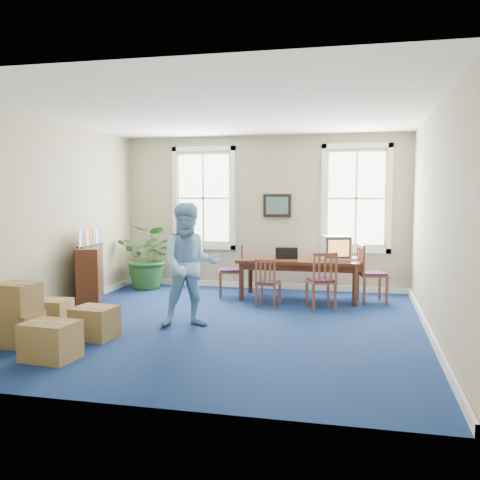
% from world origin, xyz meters
% --- Properties ---
extents(floor, '(6.50, 6.50, 0.00)m').
position_xyz_m(floor, '(0.00, 0.00, 0.00)').
color(floor, navy).
rests_on(floor, ground).
extents(ceiling, '(6.50, 6.50, 0.00)m').
position_xyz_m(ceiling, '(0.00, 0.00, 3.20)').
color(ceiling, white).
rests_on(ceiling, ground).
extents(wall_back, '(6.50, 0.00, 6.50)m').
position_xyz_m(wall_back, '(0.00, 3.25, 1.60)').
color(wall_back, tan).
rests_on(wall_back, ground).
extents(wall_front, '(6.50, 0.00, 6.50)m').
position_xyz_m(wall_front, '(0.00, -3.25, 1.60)').
color(wall_front, tan).
rests_on(wall_front, ground).
extents(wall_left, '(0.00, 6.50, 6.50)m').
position_xyz_m(wall_left, '(-3.00, 0.00, 1.60)').
color(wall_left, tan).
rests_on(wall_left, ground).
extents(wall_right, '(0.00, 6.50, 6.50)m').
position_xyz_m(wall_right, '(3.00, 0.00, 1.60)').
color(wall_right, tan).
rests_on(wall_right, ground).
extents(baseboard_back, '(6.00, 0.04, 0.12)m').
position_xyz_m(baseboard_back, '(0.00, 3.22, 0.06)').
color(baseboard_back, white).
rests_on(baseboard_back, ground).
extents(baseboard_left, '(0.04, 6.50, 0.12)m').
position_xyz_m(baseboard_left, '(-2.97, 0.00, 0.06)').
color(baseboard_left, white).
rests_on(baseboard_left, ground).
extents(baseboard_right, '(0.04, 6.50, 0.12)m').
position_xyz_m(baseboard_right, '(2.97, 0.00, 0.06)').
color(baseboard_right, white).
rests_on(baseboard_right, ground).
extents(window_left, '(1.40, 0.12, 2.20)m').
position_xyz_m(window_left, '(-1.30, 3.23, 1.90)').
color(window_left, white).
rests_on(window_left, ground).
extents(window_right, '(1.40, 0.12, 2.20)m').
position_xyz_m(window_right, '(1.90, 3.23, 1.90)').
color(window_right, white).
rests_on(window_right, ground).
extents(wall_picture, '(0.58, 0.06, 0.48)m').
position_xyz_m(wall_picture, '(0.30, 3.20, 1.75)').
color(wall_picture, black).
rests_on(wall_picture, ground).
extents(conference_table, '(2.27, 1.04, 0.77)m').
position_xyz_m(conference_table, '(0.89, 2.21, 0.39)').
color(conference_table, '#4B2213').
rests_on(conference_table, ground).
extents(crt_tv, '(0.61, 0.64, 0.45)m').
position_xyz_m(crt_tv, '(1.56, 2.27, 1.00)').
color(crt_tv, '#B7B7BC').
rests_on(crt_tv, conference_table).
extents(game_console, '(0.20, 0.24, 0.05)m').
position_xyz_m(game_console, '(1.86, 2.21, 0.80)').
color(game_console, white).
rests_on(game_console, conference_table).
extents(equipment_bag, '(0.46, 0.34, 0.21)m').
position_xyz_m(equipment_bag, '(0.63, 2.27, 0.88)').
color(equipment_bag, black).
rests_on(equipment_bag, conference_table).
extents(chair_near_left, '(0.43, 0.43, 0.86)m').
position_xyz_m(chair_near_left, '(0.42, 1.44, 0.43)').
color(chair_near_left, brown).
rests_on(chair_near_left, ground).
extents(chair_near_right, '(0.59, 0.59, 1.00)m').
position_xyz_m(chair_near_right, '(1.35, 1.44, 0.50)').
color(chair_near_right, brown).
rests_on(chair_near_right, ground).
extents(chair_end_left, '(0.56, 0.56, 1.03)m').
position_xyz_m(chair_end_left, '(-0.45, 2.21, 0.52)').
color(chair_end_left, brown).
rests_on(chair_end_left, ground).
extents(chair_end_right, '(0.60, 0.60, 1.07)m').
position_xyz_m(chair_end_right, '(2.23, 2.21, 0.54)').
color(chair_end_right, brown).
rests_on(chair_end_right, ground).
extents(man, '(1.11, 0.99, 1.86)m').
position_xyz_m(man, '(-0.48, -0.23, 0.93)').
color(man, '#84B9E6').
rests_on(man, ground).
extents(credenza, '(0.85, 1.34, 1.02)m').
position_xyz_m(credenza, '(-2.75, 0.92, 0.51)').
color(credenza, '#4B2213').
rests_on(credenza, ground).
extents(brochure_rack, '(0.34, 0.74, 0.33)m').
position_xyz_m(brochure_rack, '(-2.73, 0.92, 1.18)').
color(brochure_rack, '#99999E').
rests_on(brochure_rack, credenza).
extents(potted_plant, '(1.27, 1.12, 1.35)m').
position_xyz_m(potted_plant, '(-2.33, 2.66, 0.67)').
color(potted_plant, '#23541F').
rests_on(potted_plant, ground).
extents(cardboard_boxes, '(1.61, 1.61, 0.88)m').
position_xyz_m(cardboard_boxes, '(-2.16, -1.60, 0.44)').
color(cardboard_boxes, olive).
rests_on(cardboard_boxes, ground).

